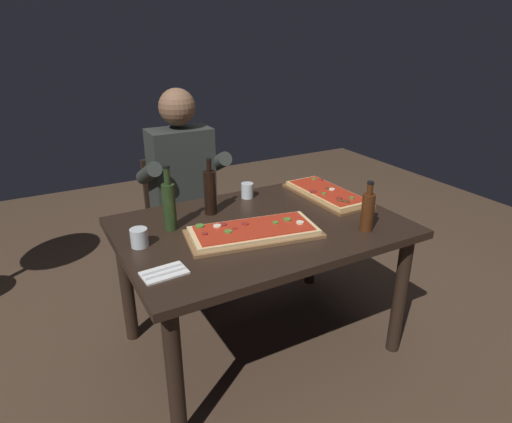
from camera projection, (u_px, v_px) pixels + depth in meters
ground_plane at (260, 342)px, 2.50m from camera, size 6.40×6.40×0.00m
dining_table at (261, 241)px, 2.25m from camera, size 1.40×0.96×0.74m
pizza_rectangular_front at (253, 232)px, 2.08m from camera, size 0.67×0.39×0.05m
pizza_rectangular_left at (326, 193)px, 2.56m from camera, size 0.26×0.56×0.05m
wine_bottle_dark at (210, 191)px, 2.29m from camera, size 0.06×0.06×0.30m
oil_bottle_amber at (169, 204)px, 2.11m from camera, size 0.06×0.06×0.32m
vinegar_bottle_green at (368, 211)px, 2.11m from camera, size 0.06×0.06×0.25m
tumbler_near_camera at (247, 190)px, 2.54m from camera, size 0.07×0.07×0.09m
tumbler_far_side at (139, 238)px, 1.97m from camera, size 0.08×0.08×0.09m
napkin_cutlery_set at (164, 273)px, 1.77m from camera, size 0.19×0.12×0.01m
diner_chair at (181, 216)px, 2.94m from camera, size 0.44×0.44×0.87m
seated_diner at (185, 185)px, 2.75m from camera, size 0.53×0.41×1.33m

